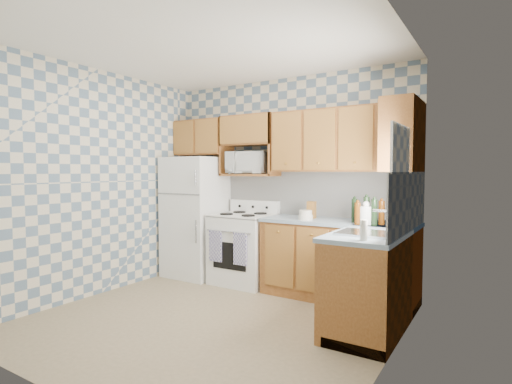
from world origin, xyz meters
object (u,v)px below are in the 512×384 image
electric_kettle (366,215)px  refrigerator (196,217)px  stove_body (244,249)px  microwave (248,163)px

electric_kettle → refrigerator: bearing=176.8°
stove_body → electric_kettle: electric_kettle is taller
refrigerator → microwave: 1.09m
microwave → electric_kettle: 1.85m
refrigerator → microwave: (0.76, 0.21, 0.76)m
refrigerator → electric_kettle: refrigerator is taller
refrigerator → electric_kettle: 2.49m
stove_body → microwave: size_ratio=1.66×
stove_body → electric_kettle: bearing=-5.6°
refrigerator → electric_kettle: bearing=-3.2°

